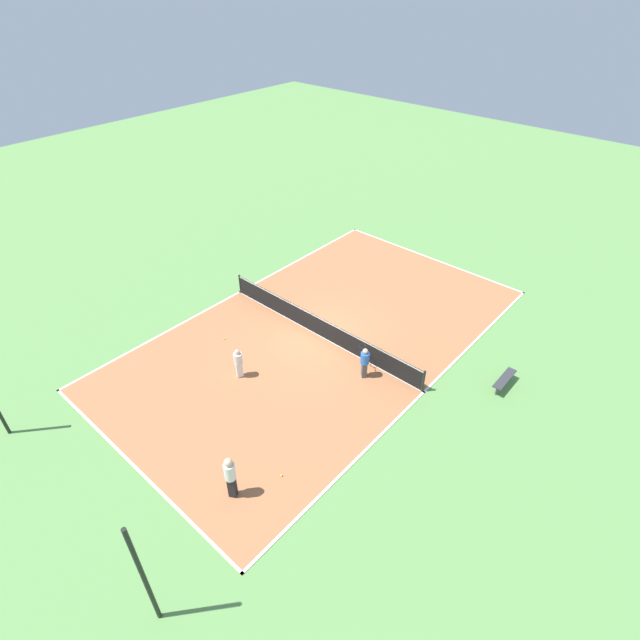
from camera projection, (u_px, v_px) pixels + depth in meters
The scene contains 10 objects.
ground_plane at pixel (320, 336), 22.84m from camera, with size 80.00×80.00×0.00m, color #60934C.
court_surface at pixel (320, 336), 22.84m from camera, with size 11.16×19.34×0.02m.
tennis_net at pixel (320, 326), 22.51m from camera, with size 10.96×0.10×1.05m.
bench at pixel (504, 379), 19.95m from camera, with size 0.36×1.52×0.45m.
player_far_white at pixel (238, 362), 20.18m from camera, with size 0.48×0.48×1.39m.
player_near_white at pixel (230, 475), 15.49m from camera, with size 0.49×0.49×1.79m.
player_near_blue at pixel (365, 361), 20.16m from camera, with size 0.92×0.87×1.45m.
tennis_ball_far_baseline at pixel (281, 475), 16.66m from camera, with size 0.07×0.07×0.07m, color #CCE033.
tennis_ball_near_net at pixel (224, 339), 22.56m from camera, with size 0.07×0.07×0.07m, color #CCE033.
fence_post_back_left at pixel (144, 577), 11.96m from camera, with size 0.12×0.12×4.13m.
Camera 1 is at (-11.87, 13.49, 14.13)m, focal length 28.00 mm.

